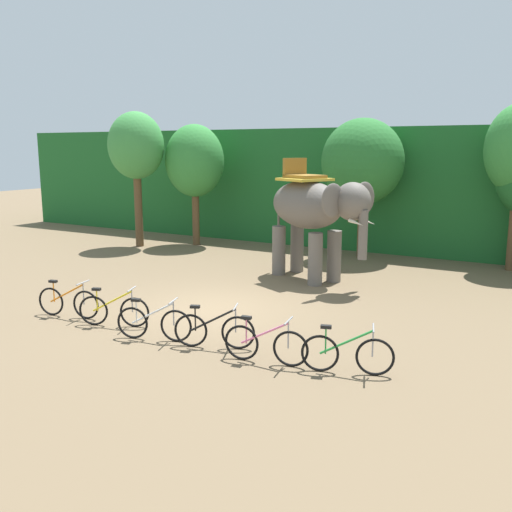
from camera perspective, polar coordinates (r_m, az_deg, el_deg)
ground_plane at (r=14.57m, az=-4.47°, el=-5.41°), size 80.00×80.00×0.00m
foliage_hedge at (r=25.56m, az=11.72°, el=7.02°), size 36.00×6.00×4.89m
tree_center at (r=23.89m, az=-12.11°, el=10.80°), size 2.29×2.29×5.56m
tree_center_left at (r=23.88m, az=-6.26°, el=9.55°), size 2.46×2.46×5.06m
tree_far_left at (r=21.27m, az=10.79°, el=9.40°), size 3.03×3.03×5.17m
elephant at (r=17.41m, az=5.87°, el=4.65°), size 4.16×3.01×3.78m
bike_orange at (r=14.51m, az=-18.58°, el=-4.45°), size 1.68×0.55×0.92m
bike_yellow at (r=13.49m, az=-14.28°, el=-5.36°), size 1.61×0.76×0.92m
bike_white at (r=12.35m, az=-10.35°, el=-6.72°), size 1.65×0.67×0.92m
bike_black at (r=11.72m, az=-4.29°, el=-7.53°), size 1.61×0.75×0.92m
bike_pink at (r=10.90m, az=0.97°, el=-8.96°), size 1.69×0.52×0.92m
bike_green at (r=10.56m, az=9.25°, el=-9.78°), size 1.64×0.69×0.92m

